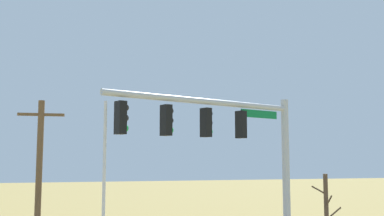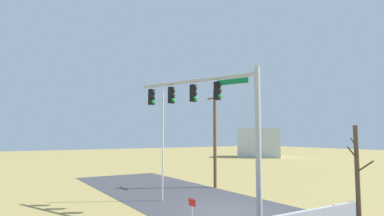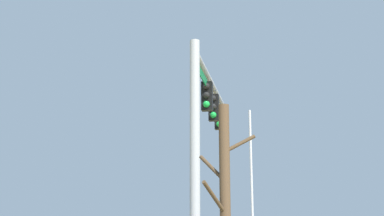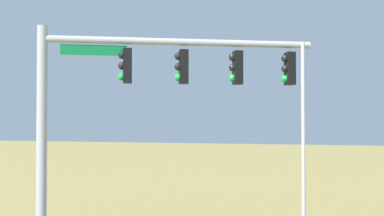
% 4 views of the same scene
% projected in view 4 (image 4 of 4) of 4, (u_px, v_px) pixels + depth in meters
% --- Properties ---
extents(signal_mast, '(7.17, 3.18, 7.47)m').
position_uv_depth(signal_mast, '(132.00, 102.00, 12.86)').
color(signal_mast, '#B2B5BA').
rests_on(signal_mast, ground_plane).
extents(flagpole, '(0.10, 0.10, 7.02)m').
position_uv_depth(flagpole, '(303.00, 173.00, 12.46)').
color(flagpole, silver).
rests_on(flagpole, ground_plane).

